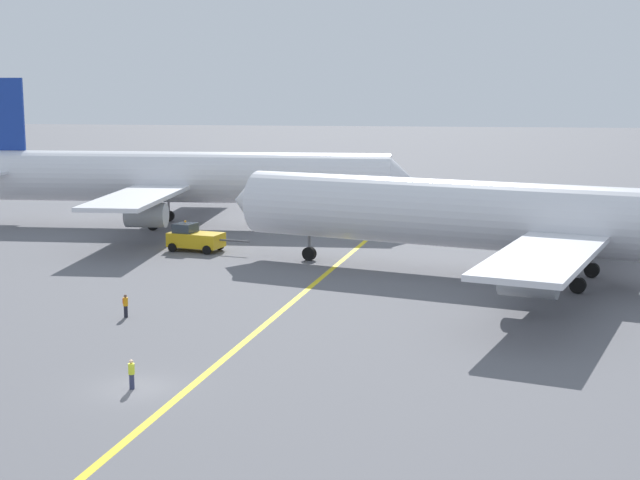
{
  "coord_description": "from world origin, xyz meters",
  "views": [
    {
      "loc": [
        16.59,
        -48.45,
        16.99
      ],
      "look_at": [
        6.81,
        26.79,
        4.0
      ],
      "focal_mm": 52.7,
      "sensor_mm": 36.0,
      "label": 1
    }
  ],
  "objects_px": {
    "airliner_being_pushed": "(548,220)",
    "ground_crew_wing_walker_right": "(126,305)",
    "airliner_at_gate_left": "(185,178)",
    "pushback_tug": "(195,238)",
    "ground_crew_ramp_agent_by_cones": "(132,374)"
  },
  "relations": [
    {
      "from": "airliner_being_pushed",
      "to": "ground_crew_wing_walker_right",
      "type": "xyz_separation_m",
      "value": [
        -31.43,
        -16.42,
        -4.41
      ]
    },
    {
      "from": "ground_crew_wing_walker_right",
      "to": "airliner_at_gate_left",
      "type": "bearing_deg",
      "value": 99.7
    },
    {
      "from": "airliner_at_gate_left",
      "to": "pushback_tug",
      "type": "bearing_deg",
      "value": -71.41
    },
    {
      "from": "pushback_tug",
      "to": "airliner_being_pushed",
      "type": "bearing_deg",
      "value": -17.18
    },
    {
      "from": "ground_crew_ramp_agent_by_cones",
      "to": "ground_crew_wing_walker_right",
      "type": "distance_m",
      "value": 16.35
    },
    {
      "from": "airliner_at_gate_left",
      "to": "ground_crew_ramp_agent_by_cones",
      "type": "relative_size",
      "value": 31.04
    },
    {
      "from": "pushback_tug",
      "to": "ground_crew_wing_walker_right",
      "type": "height_order",
      "value": "pushback_tug"
    },
    {
      "from": "ground_crew_ramp_agent_by_cones",
      "to": "ground_crew_wing_walker_right",
      "type": "height_order",
      "value": "same"
    },
    {
      "from": "airliner_being_pushed",
      "to": "ground_crew_ramp_agent_by_cones",
      "type": "height_order",
      "value": "airliner_being_pushed"
    },
    {
      "from": "airliner_at_gate_left",
      "to": "ground_crew_ramp_agent_by_cones",
      "type": "height_order",
      "value": "airliner_at_gate_left"
    },
    {
      "from": "airliner_at_gate_left",
      "to": "pushback_tug",
      "type": "distance_m",
      "value": 17.03
    },
    {
      "from": "airliner_at_gate_left",
      "to": "airliner_being_pushed",
      "type": "xyz_separation_m",
      "value": [
        38.67,
        -25.93,
        -0.4
      ]
    },
    {
      "from": "airliner_at_gate_left",
      "to": "ground_crew_wing_walker_right",
      "type": "bearing_deg",
      "value": -80.3
    },
    {
      "from": "airliner_at_gate_left",
      "to": "ground_crew_ramp_agent_by_cones",
      "type": "bearing_deg",
      "value": -77.44
    },
    {
      "from": "airliner_at_gate_left",
      "to": "ground_crew_ramp_agent_by_cones",
      "type": "xyz_separation_m",
      "value": [
        12.86,
        -57.7,
        -4.82
      ]
    }
  ]
}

